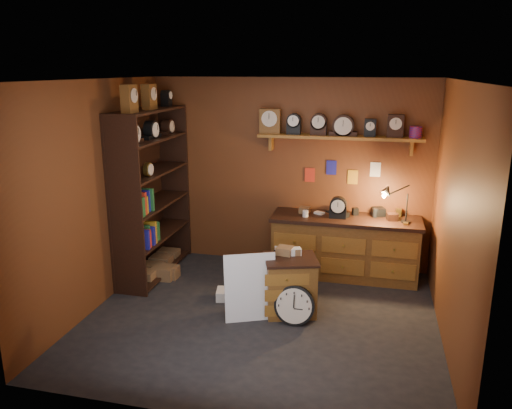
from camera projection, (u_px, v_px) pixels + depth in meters
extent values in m
plane|color=black|center=(261.00, 317.00, 5.83)|extent=(4.00, 4.00, 0.00)
cube|color=brown|center=(289.00, 174.00, 7.16)|extent=(4.00, 0.02, 2.70)
cube|color=brown|center=(209.00, 268.00, 3.78)|extent=(4.00, 0.02, 2.70)
cube|color=brown|center=(97.00, 196.00, 5.92)|extent=(0.02, 3.60, 2.70)
cube|color=brown|center=(454.00, 219.00, 5.03)|extent=(0.02, 3.60, 2.70)
cube|color=beige|center=(262.00, 80.00, 5.12)|extent=(4.00, 3.60, 0.02)
cube|color=#955E20|center=(339.00, 137.00, 6.71)|extent=(2.20, 0.30, 0.04)
cube|color=#955E20|center=(271.00, 143.00, 7.02)|extent=(0.04, 0.16, 0.20)
cube|color=#955E20|center=(412.00, 148.00, 6.60)|extent=(0.04, 0.16, 0.20)
cylinder|color=#B21419|center=(416.00, 132.00, 6.47)|extent=(0.16, 0.16, 0.15)
cube|color=red|center=(299.00, 175.00, 7.12)|extent=(0.14, 0.01, 0.20)
cube|color=navy|center=(321.00, 167.00, 7.02)|extent=(0.14, 0.01, 0.20)
cube|color=#BD8017|center=(342.00, 177.00, 6.98)|extent=(0.14, 0.01, 0.20)
cube|color=silver|center=(364.00, 169.00, 6.88)|extent=(0.14, 0.01, 0.20)
cube|color=black|center=(137.00, 193.00, 6.89)|extent=(0.03, 1.60, 2.30)
cube|color=black|center=(125.00, 209.00, 6.11)|extent=(0.45, 0.03, 2.30)
cube|color=black|center=(174.00, 182.00, 7.57)|extent=(0.45, 0.03, 2.30)
cube|color=black|center=(157.00, 268.00, 7.13)|extent=(0.43, 1.54, 0.03)
cube|color=black|center=(155.00, 235.00, 7.00)|extent=(0.43, 1.54, 0.03)
cube|color=black|center=(153.00, 204.00, 6.88)|extent=(0.43, 1.54, 0.03)
cube|color=black|center=(151.00, 172.00, 6.76)|extent=(0.43, 1.54, 0.03)
cube|color=black|center=(149.00, 139.00, 6.64)|extent=(0.43, 1.54, 0.03)
cube|color=black|center=(148.00, 110.00, 6.54)|extent=(0.43, 1.54, 0.03)
cube|color=brown|center=(344.00, 248.00, 6.92)|extent=(1.96, 0.60, 0.80)
cube|color=black|center=(346.00, 219.00, 6.81)|extent=(2.02, 0.66, 0.05)
cube|color=#955E20|center=(343.00, 256.00, 6.64)|extent=(1.88, 0.02, 0.52)
cylinder|color=black|center=(406.00, 222.00, 6.58)|extent=(0.12, 0.12, 0.02)
cylinder|color=black|center=(407.00, 208.00, 6.53)|extent=(0.02, 0.02, 0.38)
cylinder|color=black|center=(399.00, 190.00, 6.46)|extent=(0.27, 0.09, 0.14)
cone|color=black|center=(387.00, 193.00, 6.48)|extent=(0.18, 0.14, 0.18)
cube|color=brown|center=(290.00, 287.00, 5.88)|extent=(0.68, 0.62, 0.66)
cube|color=black|center=(291.00, 259.00, 5.79)|extent=(0.73, 0.67, 0.03)
cube|color=#955E20|center=(287.00, 295.00, 5.66)|extent=(0.48, 0.17, 0.56)
cylinder|color=black|center=(294.00, 305.00, 5.64)|extent=(0.46, 0.15, 0.46)
cylinder|color=beige|center=(294.00, 306.00, 5.60)|extent=(0.40, 0.09, 0.40)
cube|color=black|center=(294.00, 301.00, 5.58)|extent=(0.01, 0.04, 0.15)
cube|color=black|center=(298.00, 309.00, 5.59)|extent=(0.10, 0.01, 0.01)
cube|color=silver|center=(250.00, 318.00, 5.82)|extent=(0.61, 0.39, 0.79)
cube|color=silver|center=(291.00, 257.00, 7.06)|extent=(0.53, 0.53, 0.47)
cube|color=black|center=(288.00, 263.00, 6.83)|extent=(0.38, 0.09, 0.38)
cube|color=brown|center=(163.00, 272.00, 6.89)|extent=(0.31, 0.27, 0.18)
cube|color=white|center=(225.00, 294.00, 6.29)|extent=(0.25, 0.28, 0.12)
cube|color=brown|center=(170.00, 272.00, 6.92)|extent=(0.23, 0.20, 0.17)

